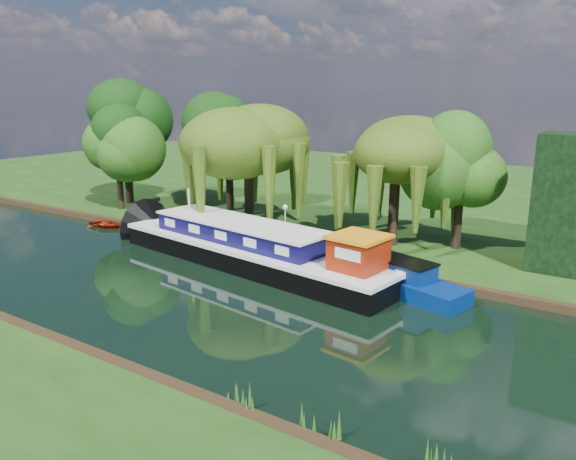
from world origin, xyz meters
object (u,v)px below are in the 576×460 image
Objects in this scene: dutch_barge at (255,249)px; red_dinghy at (106,227)px; white_cruiser at (422,290)px; narrowboat at (360,266)px.

dutch_barge reaches higher than red_dinghy.
white_cruiser is at bearing -93.66° from red_dinghy.
white_cruiser is (10.47, 1.46, -1.08)m from dutch_barge.
red_dinghy is at bearing -177.30° from dutch_barge.
narrowboat is 6.99× the size of white_cruiser.
dutch_barge is at bearing 98.03° from white_cruiser.
narrowboat is at bearing 90.29° from white_cruiser.
white_cruiser is at bearing 15.48° from dutch_barge.
narrowboat is 4.46× the size of red_dinghy.
dutch_barge is 6.79× the size of red_dinghy.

